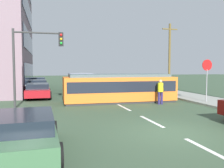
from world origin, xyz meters
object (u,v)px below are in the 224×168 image
city_bus (83,81)px  pedestrian_crossing (161,90)px  parked_sedan_near (22,133)px  parked_sedan_furthest (39,82)px  stop_sign (207,72)px  utility_pole_mid (169,55)px  traffic_light_mast (35,53)px  parked_sedan_far (38,85)px  parked_sedan_mid (38,90)px  streetcar_tram (119,88)px

city_bus → pedestrian_crossing: city_bus is taller
parked_sedan_near → parked_sedan_furthest: (-0.27, 25.81, -0.00)m
parked_sedan_near → stop_sign: (11.31, 6.96, 1.57)m
city_bus → stop_sign: 12.70m
utility_pole_mid → parked_sedan_near: bearing=-129.6°
pedestrian_crossing → traffic_light_mast: traffic_light_mast is taller
pedestrian_crossing → parked_sedan_far: pedestrian_crossing is taller
city_bus → parked_sedan_furthest: 9.50m
city_bus → pedestrian_crossing: (3.73, -10.07, -0.12)m
parked_sedan_furthest → utility_pole_mid: utility_pole_mid is taller
pedestrian_crossing → parked_sedan_furthest: pedestrian_crossing is taller
utility_pole_mid → parked_sedan_mid: bearing=-165.4°
city_bus → parked_sedan_near: size_ratio=1.39×
parked_sedan_far → pedestrian_crossing: bearing=-55.2°
parked_sedan_near → parked_sedan_far: (-0.16, 19.29, 0.00)m
stop_sign → traffic_light_mast: traffic_light_mast is taller
parked_sedan_mid → traffic_light_mast: (0.03, -5.00, 2.74)m
parked_sedan_far → traffic_light_mast: bearing=-88.9°
city_bus → streetcar_tram: bearing=-80.4°
streetcar_tram → parked_sedan_near: size_ratio=1.92×
streetcar_tram → stop_sign: size_ratio=2.76×
city_bus → utility_pole_mid: size_ratio=0.79×
stop_sign → utility_pole_mid: size_ratio=0.39×
pedestrian_crossing → parked_sedan_furthest: bearing=114.4°
parked_sedan_furthest → utility_pole_mid: size_ratio=0.56×
city_bus → parked_sedan_mid: 6.10m
parked_sedan_mid → stop_sign: stop_sign is taller
parked_sedan_mid → parked_sedan_furthest: 12.58m
parked_sedan_near → parked_sedan_far: bearing=90.5°
parked_sedan_far → utility_pole_mid: (14.11, -2.43, 3.21)m
city_bus → parked_sedan_far: 4.86m
parked_sedan_far → parked_sedan_furthest: bearing=91.0°
streetcar_tram → traffic_light_mast: bearing=-169.6°
streetcar_tram → parked_sedan_mid: bearing=145.3°
parked_sedan_far → parked_sedan_near: bearing=-89.5°
streetcar_tram → city_bus: bearing=99.6°
pedestrian_crossing → parked_sedan_furthest: size_ratio=0.41×
parked_sedan_near → parked_sedan_mid: same height
traffic_light_mast → parked_sedan_furthest: bearing=91.1°
parked_sedan_far → utility_pole_mid: 14.67m
parked_sedan_near → parked_sedan_mid: size_ratio=0.91×
parked_sedan_mid → utility_pole_mid: size_ratio=0.63×
city_bus → parked_sedan_mid: size_ratio=1.26×
parked_sedan_near → utility_pole_mid: 22.12m
city_bus → parked_sedan_near: (-4.35, -17.51, -0.44)m
streetcar_tram → utility_pole_mid: 11.53m
parked_sedan_mid → parked_sedan_far: size_ratio=1.05×
parked_sedan_far → traffic_light_mast: size_ratio=0.91×
stop_sign → utility_pole_mid: bearing=75.1°
city_bus → utility_pole_mid: bearing=-3.9°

